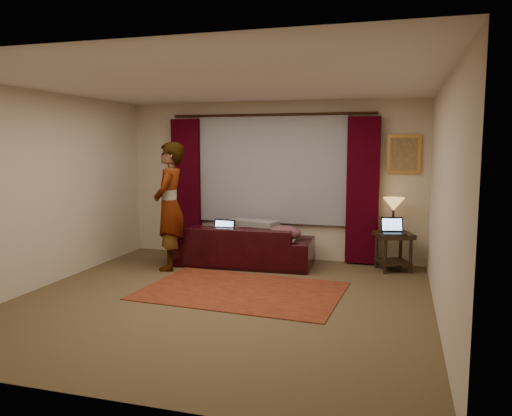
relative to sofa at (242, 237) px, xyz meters
The scene contains 20 objects.
floor 1.91m from the sofa, 80.48° to the right, with size 5.00×5.00×0.01m, color brown.
ceiling 2.84m from the sofa, 80.48° to the right, with size 5.00×5.00×0.02m, color silver.
wall_back 1.13m from the sofa, 65.55° to the left, with size 5.00×0.02×2.60m, color beige.
wall_front 4.42m from the sofa, 85.95° to the right, with size 5.00×0.02×2.60m, color beige.
wall_left 2.98m from the sofa, 140.22° to the right, with size 0.02×5.00×2.60m, color beige.
wall_right 3.46m from the sofa, 33.05° to the right, with size 0.02×5.00×2.60m, color beige.
sheer_curtain 1.26m from the sofa, 63.47° to the left, with size 2.50×0.05×1.80m, color #919199.
drape_left 1.51m from the sofa, 154.72° to the left, with size 0.50×0.14×2.30m, color #33010C.
drape_right 2.03m from the sofa, 17.33° to the left, with size 0.50×0.14×2.30m, color #33010C.
curtain_rod 2.04m from the sofa, 61.48° to the left, with size 0.04×0.04×3.40m, color black.
picture_frame 2.81m from the sofa, 14.98° to the left, with size 0.50×0.04×0.60m, color gold.
sofa is the anchor object (origin of this frame).
throw_blanket 0.50m from the sofa, 52.93° to the left, with size 0.79×0.32×0.09m, color gray.
clothing_pile 0.71m from the sofa, ahead, with size 0.52×0.40×0.22m, color brown.
laptop_sofa 0.38m from the sofa, 157.22° to the right, with size 0.36×0.40×0.27m, color black, non-canonical shape.
area_rug 1.52m from the sofa, 72.73° to the right, with size 2.55×1.70×0.01m, color maroon.
end_table 2.32m from the sofa, ahead, with size 0.50×0.50×0.58m, color black.
tiffany_lamp 2.35m from the sofa, 10.26° to the left, with size 0.32×0.32×0.52m, color #A4884F, non-canonical shape.
laptop_table 2.32m from the sofa, ahead, with size 0.33×0.36×0.24m, color black, non-canonical shape.
person 1.24m from the sofa, 151.14° to the right, with size 0.57×0.57×1.93m, color gray.
Camera 1 is at (2.07, -5.56, 1.89)m, focal length 35.00 mm.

